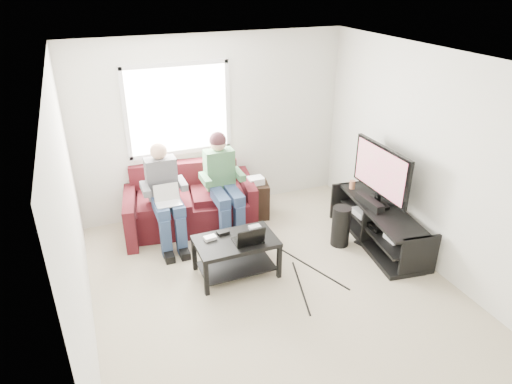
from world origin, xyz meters
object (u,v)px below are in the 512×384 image
at_px(coffee_table, 236,249).
at_px(tv_stand, 379,227).
at_px(sofa, 190,204).
at_px(tv, 381,172).
at_px(end_table, 256,199).
at_px(subwoofer, 341,226).

relative_size(coffee_table, tv_stand, 0.56).
distance_m(sofa, tv, 2.67).
bearing_deg(sofa, tv_stand, -32.87).
xyz_separation_m(tv_stand, end_table, (-1.26, 1.31, 0.04)).
distance_m(tv_stand, end_table, 1.81).
relative_size(coffee_table, tv, 0.88).
height_order(coffee_table, end_table, end_table).
xyz_separation_m(tv, subwoofer, (-0.49, 0.06, -0.73)).
relative_size(coffee_table, subwoofer, 1.74).
xyz_separation_m(sofa, tv, (2.21, -1.33, 0.69)).
relative_size(tv, subwoofer, 1.98).
bearing_deg(sofa, coffee_table, -81.42).
bearing_deg(subwoofer, sofa, 143.56).
relative_size(tv, end_table, 1.73).
distance_m(tv_stand, subwoofer, 0.52).
xyz_separation_m(sofa, coffee_table, (0.21, -1.38, 0.03)).
height_order(tv_stand, subwoofer, subwoofer).
relative_size(tv_stand, tv, 1.56).
bearing_deg(end_table, coffee_table, -120.96).
xyz_separation_m(sofa, end_table, (0.96, -0.12, -0.04)).
bearing_deg(sofa, tv, -31.03).
bearing_deg(tv_stand, end_table, 133.89).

